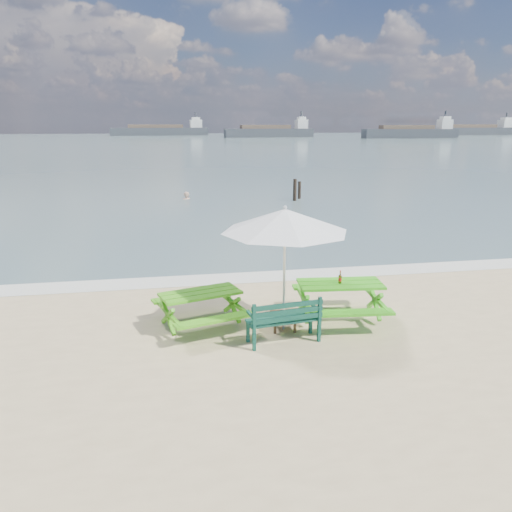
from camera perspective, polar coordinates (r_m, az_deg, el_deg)
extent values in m
plane|color=slate|center=(92.40, -9.16, 12.57)|extent=(300.00, 300.00, 0.00)
cube|color=silver|center=(12.65, -0.87, -2.46)|extent=(22.00, 0.90, 0.01)
cube|color=#47A519|center=(9.50, -6.38, -4.27)|extent=(1.62, 1.10, 0.05)
cube|color=#47A519|center=(10.22, -7.73, -4.57)|extent=(1.50, 0.68, 0.05)
cube|color=#47A519|center=(9.00, -4.74, -7.27)|extent=(1.50, 0.68, 0.05)
cube|color=#47A519|center=(9.63, -6.31, -6.35)|extent=(1.58, 1.20, 0.63)
cube|color=green|center=(9.92, 9.62, -3.16)|extent=(1.69, 0.92, 0.05)
cube|color=green|center=(10.71, 8.56, -3.44)|extent=(1.65, 0.44, 0.05)
cube|color=green|center=(9.33, 10.66, -6.40)|extent=(1.65, 0.44, 0.05)
cube|color=green|center=(10.05, 9.51, -5.36)|extent=(1.61, 1.06, 0.69)
cube|color=#0E3A2F|center=(8.97, 3.14, -7.29)|extent=(1.35, 0.56, 0.04)
cube|color=#0E3A2F|center=(8.70, 3.64, -6.41)|extent=(1.31, 0.21, 0.34)
cube|color=#0E3A2F|center=(9.05, 3.12, -8.49)|extent=(1.27, 0.61, 0.41)
cube|color=brown|center=(9.52, 3.17, -6.77)|extent=(0.51, 0.51, 0.05)
cube|color=brown|center=(9.58, 3.15, -7.60)|extent=(0.44, 0.44, 0.26)
cylinder|color=silver|center=(9.24, 3.24, -1.91)|extent=(0.05, 0.05, 2.25)
cone|color=white|center=(9.00, 3.33, 4.08)|extent=(2.53, 2.53, 0.42)
cylinder|color=brown|center=(9.85, 9.58, -2.67)|extent=(0.06, 0.06, 0.15)
cylinder|color=brown|center=(9.81, 9.62, -1.87)|extent=(0.03, 0.03, 0.07)
cylinder|color=red|center=(9.85, 9.58, -2.67)|extent=(0.07, 0.07, 0.06)
imported|color=tan|center=(25.98, -7.95, 5.57)|extent=(0.67, 0.56, 1.58)
cylinder|color=black|center=(25.05, 4.45, 7.31)|extent=(0.18, 0.18, 1.28)
cylinder|color=black|center=(25.74, 4.98, 7.29)|extent=(0.16, 0.16, 1.09)
cube|color=#363A40|center=(128.29, 1.48, 13.86)|extent=(22.29, 4.81, 2.20)
cube|color=silver|center=(130.51, 5.20, 14.79)|extent=(2.77, 3.10, 2.20)
cube|color=#363A40|center=(126.45, 17.16, 13.20)|extent=(22.57, 5.21, 2.20)
cube|color=silver|center=(130.07, 20.76, 13.91)|extent=(2.85, 3.14, 2.20)
cube|color=#363A40|center=(162.49, 23.54, 12.92)|extent=(29.37, 6.54, 2.20)
cube|color=silver|center=(169.52, 26.64, 13.37)|extent=(3.75, 3.29, 2.20)
cube|color=#363A40|center=(147.56, -10.95, 13.77)|extent=(27.28, 5.73, 2.20)
cube|color=silver|center=(148.46, -6.90, 14.78)|extent=(3.44, 3.20, 2.20)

